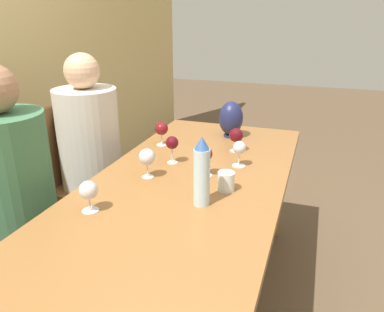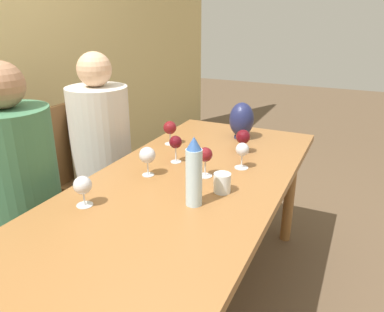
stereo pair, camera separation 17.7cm
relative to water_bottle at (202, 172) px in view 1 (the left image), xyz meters
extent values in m
cube|color=#936033|center=(0.05, 0.13, -0.16)|extent=(2.23, 0.88, 0.04)
cylinder|color=#936033|center=(1.07, -0.21, -0.54)|extent=(0.07, 0.07, 0.71)
cylinder|color=#936033|center=(1.07, 0.47, -0.54)|extent=(0.07, 0.07, 0.71)
cylinder|color=silver|center=(0.00, 0.00, -0.02)|extent=(0.07, 0.07, 0.24)
cone|color=#33599E|center=(0.00, 0.00, 0.12)|extent=(0.06, 0.06, 0.05)
cylinder|color=silver|center=(0.15, -0.06, -0.10)|extent=(0.08, 0.08, 0.09)
cylinder|color=#1E234C|center=(0.91, 0.10, -0.13)|extent=(0.08, 0.08, 0.01)
ellipsoid|color=#1E234C|center=(0.91, 0.10, -0.02)|extent=(0.15, 0.15, 0.21)
cylinder|color=silver|center=(0.45, -0.06, -0.14)|extent=(0.07, 0.07, 0.00)
cylinder|color=silver|center=(0.45, -0.06, -0.10)|extent=(0.01, 0.01, 0.07)
sphere|color=silver|center=(0.45, -0.06, -0.04)|extent=(0.07, 0.07, 0.07)
cylinder|color=silver|center=(0.62, 0.44, -0.14)|extent=(0.07, 0.07, 0.00)
cylinder|color=silver|center=(0.62, 0.44, -0.11)|extent=(0.01, 0.01, 0.07)
sphere|color=maroon|center=(0.62, 0.44, -0.04)|extent=(0.08, 0.08, 0.08)
cylinder|color=silver|center=(0.28, 0.07, -0.14)|extent=(0.07, 0.07, 0.00)
cylinder|color=silver|center=(0.28, 0.07, -0.10)|extent=(0.01, 0.01, 0.08)
sphere|color=maroon|center=(0.28, 0.07, -0.03)|extent=(0.07, 0.07, 0.07)
cylinder|color=silver|center=(0.66, 0.01, -0.14)|extent=(0.07, 0.07, 0.00)
cylinder|color=silver|center=(0.66, 0.01, -0.11)|extent=(0.01, 0.01, 0.06)
sphere|color=#510C14|center=(0.66, 0.01, -0.05)|extent=(0.08, 0.08, 0.08)
cylinder|color=silver|center=(-0.20, 0.40, -0.14)|extent=(0.07, 0.07, 0.00)
cylinder|color=silver|center=(-0.20, 0.40, -0.11)|extent=(0.01, 0.01, 0.06)
sphere|color=silver|center=(-0.20, 0.40, -0.05)|extent=(0.08, 0.08, 0.08)
cylinder|color=silver|center=(0.17, 0.32, -0.14)|extent=(0.06, 0.06, 0.00)
cylinder|color=silver|center=(0.17, 0.32, -0.11)|extent=(0.01, 0.01, 0.07)
sphere|color=silver|center=(0.17, 0.32, -0.04)|extent=(0.08, 0.08, 0.08)
cylinder|color=silver|center=(0.38, 0.28, -0.14)|extent=(0.06, 0.06, 0.00)
cylinder|color=silver|center=(0.38, 0.28, -0.10)|extent=(0.01, 0.01, 0.08)
sphere|color=#510C14|center=(0.38, 0.28, -0.03)|extent=(0.07, 0.07, 0.07)
cube|color=brown|center=(-0.12, 0.87, -0.43)|extent=(0.44, 0.44, 0.04)
cylinder|color=brown|center=(0.07, 0.68, -0.67)|extent=(0.04, 0.04, 0.44)
cylinder|color=brown|center=(0.07, 1.06, -0.67)|extent=(0.04, 0.04, 0.44)
cube|color=brown|center=(0.51, 0.87, -0.43)|extent=(0.44, 0.44, 0.04)
cube|color=brown|center=(0.51, 1.07, -0.17)|extent=(0.40, 0.03, 0.49)
cylinder|color=brown|center=(0.32, 0.68, -0.67)|extent=(0.04, 0.04, 0.44)
cylinder|color=brown|center=(0.70, 0.68, -0.67)|extent=(0.04, 0.04, 0.44)
cylinder|color=brown|center=(0.32, 1.06, -0.67)|extent=(0.04, 0.04, 0.44)
cylinder|color=brown|center=(0.70, 1.06, -0.67)|extent=(0.04, 0.04, 0.44)
cube|color=#2D2D38|center=(-0.12, 0.80, -0.65)|extent=(0.28, 0.21, 0.48)
cylinder|color=#3D704C|center=(-0.12, 0.87, -0.11)|extent=(0.38, 0.38, 0.61)
cube|color=#2D2D38|center=(0.51, 0.81, -0.65)|extent=(0.27, 0.20, 0.48)
cylinder|color=beige|center=(0.51, 0.87, -0.11)|extent=(0.37, 0.37, 0.60)
sphere|color=#D6A884|center=(0.51, 0.87, 0.29)|extent=(0.20, 0.20, 0.20)
camera|label=1|loc=(-1.30, -0.41, 0.60)|focal=35.00mm
camera|label=2|loc=(-1.24, -0.57, 0.60)|focal=35.00mm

